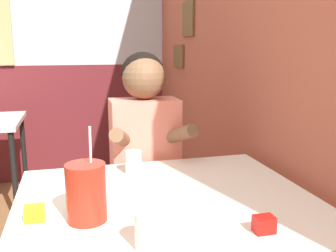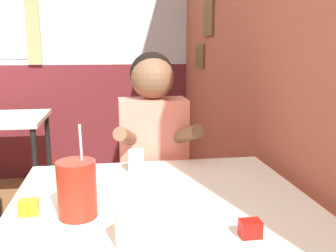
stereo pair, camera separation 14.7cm
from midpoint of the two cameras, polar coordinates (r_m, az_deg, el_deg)
The scene contains 10 objects.
brick_wall_right at distance 2.46m, azimuth 5.85°, elevation 13.89°, with size 0.08×4.73×2.70m.
back_wall at distance 3.74m, azimuth -23.92°, elevation 12.39°, with size 5.75×0.09×2.70m.
main_table at distance 1.39m, azimuth -3.24°, elevation -13.33°, with size 1.06×0.90×0.73m.
person_seated at distance 1.95m, azimuth -5.71°, elevation -5.99°, with size 0.42×0.41×1.24m.
cocktail_pitcher at distance 1.21m, azimuth -15.84°, elevation -9.77°, with size 0.12×0.12×0.30m.
glass_near_pitcher at distance 1.62m, azimuth -7.90°, elevation -5.53°, with size 0.07×0.07×0.10m.
glass_center at distance 1.34m, azimuth -16.31°, elevation -9.80°, with size 0.07×0.07×0.09m.
glass_far_side at distance 1.04m, azimuth -7.09°, elevation -15.63°, with size 0.08×0.08×0.10m.
condiment_ketchup at distance 1.14m, azimuth 10.78°, elevation -14.58°, with size 0.06×0.04×0.05m.
condiment_mustard at distance 1.29m, azimuth -22.87°, elevation -12.22°, with size 0.06×0.04×0.05m.
Camera 1 is at (0.48, -0.92, 1.26)m, focal length 40.00 mm.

